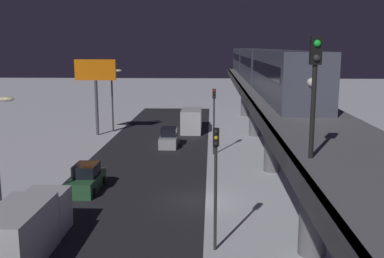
# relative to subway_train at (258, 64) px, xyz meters

# --- Properties ---
(ground_plane) EXTENTS (240.00, 240.00, 0.00)m
(ground_plane) POSITION_rel_subway_train_xyz_m (6.11, 21.83, -8.46)
(ground_plane) COLOR white
(avenue_asphalt) EXTENTS (11.00, 92.49, 0.01)m
(avenue_asphalt) POSITION_rel_subway_train_xyz_m (11.00, 21.83, -8.45)
(avenue_asphalt) COLOR #28282D
(avenue_asphalt) RESTS_ON ground_plane
(elevated_railway) EXTENTS (5.00, 92.49, 6.68)m
(elevated_railway) POSITION_rel_subway_train_xyz_m (0.09, 21.83, -2.69)
(elevated_railway) COLOR slate
(elevated_railway) RESTS_ON ground_plane
(subway_train) EXTENTS (2.94, 55.47, 3.40)m
(subway_train) POSITION_rel_subway_train_xyz_m (0.00, 0.00, 0.00)
(subway_train) COLOR #4C5160
(subway_train) RESTS_ON elevated_railway
(rail_signal) EXTENTS (0.36, 0.41, 4.00)m
(rail_signal) POSITION_rel_subway_train_xyz_m (1.80, 36.29, 0.95)
(rail_signal) COLOR black
(rail_signal) RESTS_ON elevated_railway
(sedan_green) EXTENTS (1.91, 4.60, 1.97)m
(sedan_green) POSITION_rel_subway_train_xyz_m (14.20, 19.91, -7.67)
(sedan_green) COLOR #2D6038
(sedan_green) RESTS_ON ground_plane
(sedan_silver_2) EXTENTS (1.80, 4.21, 1.97)m
(sedan_silver_2) POSITION_rel_subway_train_xyz_m (9.60, 4.79, -7.66)
(sedan_silver_2) COLOR #B2B2B7
(sedan_silver_2) RESTS_ON ground_plane
(box_truck) EXTENTS (2.40, 7.40, 2.80)m
(box_truck) POSITION_rel_subway_train_xyz_m (7.60, -4.27, -7.11)
(box_truck) COLOR silver
(box_truck) RESTS_ON ground_plane
(delivery_van) EXTENTS (2.40, 7.40, 2.80)m
(delivery_van) POSITION_rel_subway_train_xyz_m (14.40, 30.16, -7.11)
(delivery_van) COLOR silver
(delivery_van) RESTS_ON ground_plane
(traffic_light_near) EXTENTS (0.32, 0.44, 6.40)m
(traffic_light_near) POSITION_rel_subway_train_xyz_m (4.90, 29.31, -4.26)
(traffic_light_near) COLOR #2D2D2D
(traffic_light_near) RESTS_ON ground_plane
(traffic_light_mid) EXTENTS (0.32, 0.44, 6.40)m
(traffic_light_mid) POSITION_rel_subway_train_xyz_m (4.90, 8.37, -4.26)
(traffic_light_mid) COLOR #2D2D2D
(traffic_light_mid) RESTS_ON ground_plane
(commercial_billboard) EXTENTS (4.80, 0.36, 8.90)m
(commercial_billboard) POSITION_rel_subway_train_xyz_m (18.66, -0.85, -1.63)
(commercial_billboard) COLOR #4C4C51
(commercial_billboard) RESTS_ON ground_plane
(street_lamp_near) EXTENTS (1.35, 0.44, 7.65)m
(street_lamp_near) POSITION_rel_subway_train_xyz_m (17.07, 26.83, -3.64)
(street_lamp_near) COLOR #38383D
(street_lamp_near) RESTS_ON ground_plane
(street_lamp_far) EXTENTS (1.35, 0.44, 7.65)m
(street_lamp_far) POSITION_rel_subway_train_xyz_m (17.07, -3.17, -3.64)
(street_lamp_far) COLOR #38383D
(street_lamp_far) RESTS_ON ground_plane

